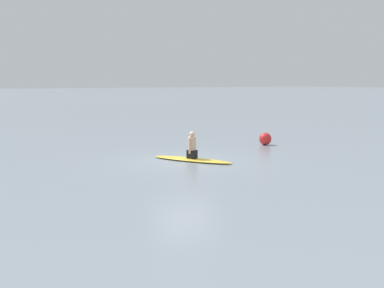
{
  "coord_description": "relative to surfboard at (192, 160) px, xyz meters",
  "views": [
    {
      "loc": [
        -15.33,
        8.83,
        3.03
      ],
      "look_at": [
        0.05,
        -0.4,
        0.63
      ],
      "focal_mm": 43.9,
      "sensor_mm": 36.0,
      "label": 1
    }
  ],
  "objects": [
    {
      "name": "surfboard",
      "position": [
        0.0,
        0.0,
        0.0
      ],
      "size": [
        3.31,
        2.31,
        0.1
      ],
      "primitive_type": "ellipsoid",
      "rotation": [
        0.0,
        0.0,
        0.51
      ],
      "color": "gold",
      "rests_on": "ground"
    },
    {
      "name": "buoy_marker",
      "position": [
        2.07,
        -5.34,
        0.25
      ],
      "size": [
        0.6,
        0.6,
        0.6
      ],
      "primitive_type": "sphere",
      "color": "red",
      "rests_on": "ground"
    },
    {
      "name": "ground_plane",
      "position": [
        0.07,
        0.33,
        -0.05
      ],
      "size": [
        400.0,
        400.0,
        0.0
      ],
      "primitive_type": "plane",
      "color": "gray"
    },
    {
      "name": "person_paddler",
      "position": [
        0.0,
        0.0,
        0.52
      ],
      "size": [
        0.43,
        0.43,
        1.04
      ],
      "rotation": [
        0.0,
        0.0,
        0.51
      ],
      "color": "black",
      "rests_on": "surfboard"
    }
  ]
}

